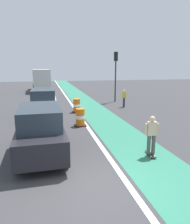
% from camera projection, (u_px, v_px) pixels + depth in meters
% --- Properties ---
extents(ground_plane, '(100.00, 100.00, 0.00)m').
position_uv_depth(ground_plane, '(99.00, 185.00, 6.74)').
color(ground_plane, '#38383A').
extents(bike_lane_strip, '(2.50, 80.00, 0.01)m').
position_uv_depth(bike_lane_strip, '(93.00, 109.00, 18.70)').
color(bike_lane_strip, '#2D755B').
rests_on(bike_lane_strip, ground).
extents(lane_divider_stripe, '(0.20, 80.00, 0.01)m').
position_uv_depth(lane_divider_stripe, '(75.00, 110.00, 18.38)').
color(lane_divider_stripe, silver).
rests_on(lane_divider_stripe, ground).
extents(skateboarder_on_lane, '(0.57, 0.82, 1.69)m').
position_uv_depth(skateboarder_on_lane, '(152.00, 135.00, 8.75)').
color(skateboarder_on_lane, black).
rests_on(skateboarder_on_lane, ground).
extents(parked_suv_nearest, '(2.02, 4.65, 2.04)m').
position_uv_depth(parked_suv_nearest, '(40.00, 130.00, 8.93)').
color(parked_suv_nearest, black).
rests_on(parked_suv_nearest, ground).
extents(parked_suv_second, '(1.98, 4.63, 2.04)m').
position_uv_depth(parked_suv_second, '(44.00, 103.00, 15.71)').
color(parked_suv_second, silver).
rests_on(parked_suv_second, ground).
extents(traffic_barrel_front, '(0.73, 0.73, 1.09)m').
position_uv_depth(traffic_barrel_front, '(80.00, 117.00, 13.34)').
color(traffic_barrel_front, orange).
rests_on(traffic_barrel_front, ground).
extents(traffic_barrel_mid, '(0.73, 0.73, 1.09)m').
position_uv_depth(traffic_barrel_mid, '(77.00, 106.00, 17.36)').
color(traffic_barrel_mid, orange).
rests_on(traffic_barrel_mid, ground).
extents(delivery_truck_down_block, '(2.81, 7.74, 3.23)m').
position_uv_depth(delivery_truck_down_block, '(41.00, 79.00, 32.30)').
color(delivery_truck_down_block, beige).
rests_on(delivery_truck_down_block, ground).
extents(traffic_light_corner, '(0.41, 0.32, 5.10)m').
position_uv_depth(traffic_light_corner, '(116.00, 68.00, 22.03)').
color(traffic_light_corner, '#2D2D2D').
rests_on(traffic_light_corner, ground).
extents(pedestrian_crossing, '(0.34, 0.20, 1.61)m').
position_uv_depth(pedestrian_crossing, '(124.00, 98.00, 19.46)').
color(pedestrian_crossing, '#33333D').
rests_on(pedestrian_crossing, ground).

